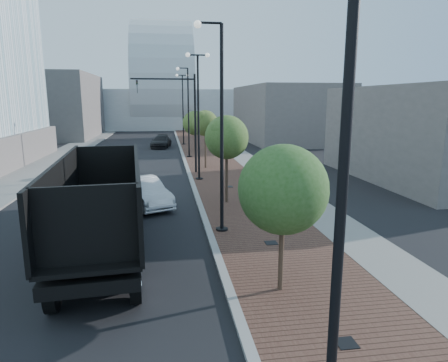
{
  "coord_description": "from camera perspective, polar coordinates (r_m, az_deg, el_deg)",
  "views": [
    {
      "loc": [
        -1.87,
        -7.13,
        6.01
      ],
      "look_at": [
        1.0,
        12.0,
        2.0
      ],
      "focal_mm": 31.56,
      "sensor_mm": 36.0,
      "label": 1
    }
  ],
  "objects": [
    {
      "name": "traffic_mast",
      "position": [
        32.19,
        -5.82,
        9.82
      ],
      "size": [
        5.09,
        0.2,
        8.0
      ],
      "color": "black",
      "rests_on": "ground"
    },
    {
      "name": "dump_truck",
      "position": [
        19.27,
        -16.54,
        -1.97
      ],
      "size": [
        3.89,
        14.06,
        3.83
      ],
      "rotation": [
        0.0,
        0.0,
        0.08
      ],
      "color": "black",
      "rests_on": "ground"
    },
    {
      "name": "commercial_block_nw",
      "position": [
        69.54,
        -24.02,
        9.88
      ],
      "size": [
        14.0,
        20.0,
        10.0
      ],
      "primitive_type": "cube",
      "color": "#5F5856",
      "rests_on": "ground"
    },
    {
      "name": "commercial_block_e",
      "position": [
        33.72,
        27.77,
        6.1
      ],
      "size": [
        10.0,
        16.0,
        7.0
      ],
      "primitive_type": "cube",
      "color": "#605956",
      "rests_on": "ground"
    },
    {
      "name": "tree_2",
      "position": [
        34.4,
        -2.68,
        8.34
      ],
      "size": [
        2.3,
        2.23,
        5.13
      ],
      "color": "#382619",
      "rests_on": "ground"
    },
    {
      "name": "streetlight_1",
      "position": [
        17.37,
        -0.7,
        6.2
      ],
      "size": [
        1.44,
        0.56,
        9.21
      ],
      "color": "black",
      "rests_on": "ground"
    },
    {
      "name": "tree_0",
      "position": [
        12.0,
        8.74,
        -1.23
      ],
      "size": [
        2.74,
        2.74,
        4.73
      ],
      "color": "#382619",
      "rests_on": "ground"
    },
    {
      "name": "streetlight_0",
      "position": [
        5.82,
        16.79,
        -0.58
      ],
      "size": [
        1.72,
        0.56,
        9.28
      ],
      "color": "black",
      "rests_on": "ground"
    },
    {
      "name": "dark_car_far",
      "position": [
        51.17,
        -9.08,
        5.67
      ],
      "size": [
        2.94,
        5.49,
        1.51
      ],
      "primitive_type": "imported",
      "rotation": [
        0.0,
        0.0,
        -0.16
      ],
      "color": "black",
      "rests_on": "ground"
    },
    {
      "name": "dark_car_mid",
      "position": [
        40.95,
        -17.04,
        3.75
      ],
      "size": [
        3.05,
        5.35,
        1.41
      ],
      "primitive_type": "imported",
      "rotation": [
        0.0,
        0.0,
        0.15
      ],
      "color": "black",
      "rests_on": "ground"
    },
    {
      "name": "utility_cover_2",
      "position": [
        27.12,
        0.73,
        -0.81
      ],
      "size": [
        0.5,
        0.5,
        0.02
      ],
      "primitive_type": "cube",
      "color": "black",
      "rests_on": "sidewalk"
    },
    {
      "name": "utility_cover_0",
      "position": [
        10.9,
        17.29,
        -21.49
      ],
      "size": [
        0.5,
        0.5,
        0.02
      ],
      "primitive_type": "cube",
      "color": "black",
      "rests_on": "sidewalk"
    },
    {
      "name": "sidewalk",
      "position": [
        47.81,
        -2.02,
        4.55
      ],
      "size": [
        7.0,
        140.0,
        0.12
      ],
      "primitive_type": "cube",
      "color": "#4C2D23",
      "rests_on": "ground"
    },
    {
      "name": "tree_1",
      "position": [
        22.53,
        0.49,
        6.32
      ],
      "size": [
        2.53,
        2.5,
        5.16
      ],
      "color": "#382619",
      "rests_on": "ground"
    },
    {
      "name": "commercial_block_ne",
      "position": [
        59.9,
        8.96,
        9.64
      ],
      "size": [
        12.0,
        22.0,
        8.0
      ],
      "primitive_type": "cube",
      "color": "#655E5B",
      "rests_on": "ground"
    },
    {
      "name": "west_sidewalk",
      "position": [
        48.79,
        -21.7,
        3.87
      ],
      "size": [
        4.0,
        140.0,
        0.12
      ],
      "primitive_type": "cube",
      "color": "slate",
      "rests_on": "ground"
    },
    {
      "name": "white_sedan",
      "position": [
        22.97,
        -11.52,
        -1.59
      ],
      "size": [
        3.61,
        5.26,
        1.64
      ],
      "primitive_type": "imported",
      "rotation": [
        0.0,
        0.0,
        0.42
      ],
      "color": "white",
      "rests_on": "ground"
    },
    {
      "name": "concrete_strip",
      "position": [
        48.19,
        1.18,
        4.62
      ],
      "size": [
        2.4,
        140.0,
        0.13
      ],
      "primitive_type": "cube",
      "color": "slate",
      "rests_on": "ground"
    },
    {
      "name": "utility_cover_1",
      "position": [
        16.79,
        6.85,
        -8.88
      ],
      "size": [
        0.5,
        0.5,
        0.02
      ],
      "primitive_type": "cube",
      "color": "black",
      "rests_on": "sidewalk"
    },
    {
      "name": "streetlight_4",
      "position": [
        53.2,
        -5.96,
        10.36
      ],
      "size": [
        1.72,
        0.56,
        9.28
      ],
      "color": "black",
      "rests_on": "ground"
    },
    {
      "name": "tree_3",
      "position": [
        46.37,
        -4.21,
        8.37
      ],
      "size": [
        2.82,
        2.82,
        4.76
      ],
      "color": "#382619",
      "rests_on": "ground"
    },
    {
      "name": "streetlight_3",
      "position": [
        41.23,
        -5.32,
        9.34
      ],
      "size": [
        1.44,
        0.56,
        9.21
      ],
      "color": "black",
      "rests_on": "ground"
    },
    {
      "name": "convention_center",
      "position": [
        92.13,
        -8.79,
        11.57
      ],
      "size": [
        50.0,
        30.0,
        50.0
      ],
      "color": "#ADB4B7",
      "rests_on": "ground"
    },
    {
      "name": "streetlight_2",
      "position": [
        29.26,
        -3.73,
        9.35
      ],
      "size": [
        1.72,
        0.56,
        9.28
      ],
      "color": "black",
      "rests_on": "ground"
    },
    {
      "name": "curb",
      "position": [
        47.54,
        -6.23,
        4.46
      ],
      "size": [
        0.3,
        140.0,
        0.14
      ],
      "primitive_type": "cube",
      "color": "gray",
      "rests_on": "ground"
    },
    {
      "name": "pedestrian",
      "position": [
        28.88,
        8.4,
        1.22
      ],
      "size": [
        0.62,
        0.43,
        1.64
      ],
      "primitive_type": "imported",
      "rotation": [
        0.0,
        0.0,
        3.08
      ],
      "color": "black",
      "rests_on": "ground"
    }
  ]
}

